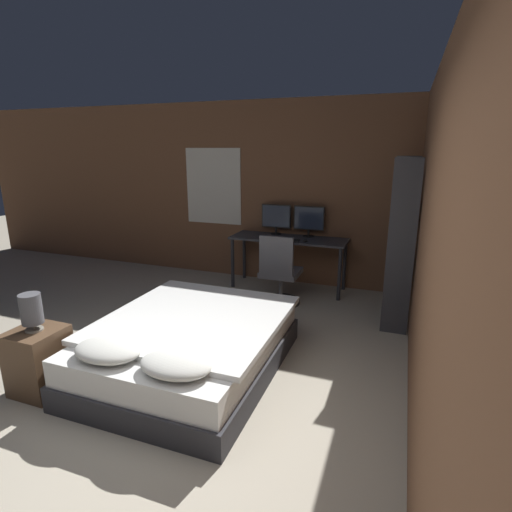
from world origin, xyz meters
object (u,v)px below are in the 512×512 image
Objects in this scene: office_chair at (280,277)px; bookshelf at (402,235)px; desk at (288,244)px; bed at (190,346)px; monitor_right at (309,220)px; bedside_lamp at (31,310)px; monitor_left at (276,218)px; nightstand at (39,361)px; keyboard at (285,240)px; computer_mouse at (305,241)px.

office_chair is 0.50× the size of bookshelf.
desk is 1.74m from bookshelf.
monitor_right is (0.47, 2.69, 0.77)m from bed.
bedside_lamp is 2.92m from office_chair.
monitor_right is (0.50, 0.00, 0.00)m from monitor_left.
nightstand is 1.26× the size of monitor_right.
monitor_left is (-0.25, 0.18, 0.35)m from desk.
bookshelf is at bearing -2.49° from office_chair.
monitor_right is (1.51, 3.42, 0.27)m from bedside_lamp.
nightstand is 1.42× the size of keyboard.
bedside_lamp is at bearing -111.24° from desk.
bedside_lamp is at bearing -106.47° from monitor_left.
monitor_left is at bearing 146.57° from computer_mouse.
nightstand is 3.47m from computer_mouse.
bookshelf is at bearing -35.05° from monitor_right.
keyboard is (0.25, -0.35, -0.24)m from monitor_left.
monitor_left is 0.46× the size of office_chair.
monitor_left is at bearing 110.97° from office_chair.
office_chair is at bearing -81.54° from keyboard.
office_chair is 1.61m from bookshelf.
keyboard reaches higher than desk.
bed is at bearing -95.53° from keyboard.
bookshelf is (1.76, 1.79, 0.82)m from bed.
monitor_left is (1.01, 3.42, 0.27)m from bedside_lamp.
bookshelf is at bearing -19.61° from keyboard.
bedside_lamp is 0.71× the size of monitor_left.
bookshelf reaches higher than office_chair.
keyboard is at bearing 67.66° from bedside_lamp.
computer_mouse is at bearing -33.43° from monitor_left.
bed is at bearing -99.12° from office_chair.
bookshelf is at bearing 45.60° from bed.
nightstand is 8.02× the size of computer_mouse.
desk is 3.76× the size of monitor_right.
keyboard is at bearing -90.00° from desk.
bedside_lamp reaches higher than keyboard.
nightstand is at bearing -116.78° from computer_mouse.
nightstand is (-1.03, -0.72, 0.03)m from bed.
bed is at bearing 35.07° from nightstand.
nightstand is at bearing -113.80° from monitor_right.
keyboard reaches higher than bed.
keyboard is (0.23, 2.34, 0.52)m from bed.
desk is at bearing 68.76° from bedside_lamp.
bedside_lamp is 3.77m from bookshelf.
monitor_right reaches higher than desk.
computer_mouse is at bearing 77.61° from bed.
bed is at bearing -95.15° from desk.
desk is (1.26, 3.24, 0.39)m from nightstand.
nightstand is at bearing -144.93° from bed.
monitor_right reaches higher than bedside_lamp.
computer_mouse is (0.29, 0.00, 0.01)m from keyboard.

